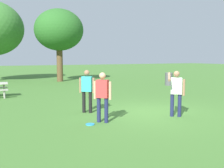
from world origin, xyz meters
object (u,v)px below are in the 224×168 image
object	(u,v)px
person_catcher	(176,90)
tree_far_right	(59,30)
person_thrower	(87,88)
person_bystander	(102,94)
frisbee	(90,124)
trash_can_beside_table	(169,79)

from	to	relation	value
person_catcher	tree_far_right	bearing A→B (deg)	90.90
person_thrower	person_bystander	xyz separation A→B (m)	(-0.07, -1.60, 0.00)
person_bystander	tree_far_right	xyz separation A→B (m)	(2.45, 14.56, 3.49)
frisbee	trash_can_beside_table	distance (m)	12.26
person_thrower	tree_far_right	size ratio (longest dim) A/B	0.26
person_bystander	frisbee	distance (m)	1.05
person_bystander	frisbee	size ratio (longest dim) A/B	5.80
trash_can_beside_table	person_thrower	bearing A→B (deg)	-145.45
person_thrower	person_catcher	distance (m)	3.31
person_thrower	person_catcher	bearing A→B (deg)	-37.84
tree_far_right	frisbee	bearing A→B (deg)	-101.30
person_bystander	tree_far_right	world-z (taller)	tree_far_right
frisbee	trash_can_beside_table	xyz separation A→B (m)	(9.44, 7.81, 0.47)
person_catcher	person_bystander	xyz separation A→B (m)	(-2.68, 0.43, -0.02)
person_bystander	tree_far_right	bearing A→B (deg)	80.45
person_catcher	trash_can_beside_table	distance (m)	10.30
frisbee	tree_far_right	size ratio (longest dim) A/B	0.05
person_thrower	trash_can_beside_table	xyz separation A→B (m)	(8.89, 6.12, -0.46)
person_thrower	person_catcher	xyz separation A→B (m)	(2.61, -2.03, 0.02)
person_thrower	trash_can_beside_table	world-z (taller)	person_thrower
person_thrower	tree_far_right	distance (m)	13.62
frisbee	person_catcher	bearing A→B (deg)	-6.08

